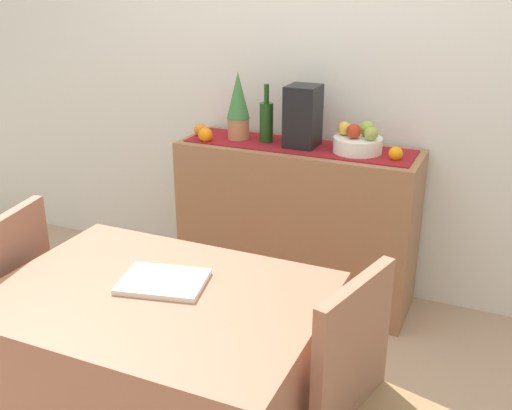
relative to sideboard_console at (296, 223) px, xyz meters
name	(u,v)px	position (x,y,z in m)	size (l,w,h in m)	color
ground_plane	(222,390)	(0.00, -0.92, -0.45)	(6.40, 6.40, 0.02)	tan
room_wall_rear	(317,48)	(0.00, 0.26, 0.91)	(6.40, 0.06, 2.70)	silver
sideboard_console	(296,223)	(0.00, 0.00, 0.00)	(1.28, 0.42, 0.87)	#966645
table_runner	(298,146)	(0.00, 0.00, 0.44)	(1.20, 0.32, 0.01)	maroon
fruit_bowl	(358,145)	(0.32, 0.00, 0.48)	(0.24, 0.24, 0.07)	white
apple_rear	(354,131)	(0.30, -0.03, 0.55)	(0.07, 0.07, 0.07)	#AE2E18
apple_right	(367,129)	(0.35, 0.04, 0.56)	(0.08, 0.08, 0.08)	#8BB13B
apple_upper	(345,128)	(0.24, 0.02, 0.55)	(0.07, 0.07, 0.07)	gold
apple_left	(371,134)	(0.39, -0.03, 0.55)	(0.07, 0.07, 0.07)	#919E43
wine_bottle	(266,121)	(-0.18, 0.00, 0.55)	(0.07, 0.07, 0.31)	#1B4115
coffee_maker	(303,117)	(0.02, 0.00, 0.60)	(0.16, 0.18, 0.32)	black
potted_plant	(238,105)	(-0.34, 0.00, 0.62)	(0.12, 0.12, 0.37)	#B77A50
orange_loose_near_bowl	(200,130)	(-0.57, -0.02, 0.47)	(0.07, 0.07, 0.07)	orange
orange_loose_far	(396,154)	(0.52, -0.05, 0.47)	(0.07, 0.07, 0.07)	orange
orange_loose_mid	(205,135)	(-0.48, -0.12, 0.48)	(0.08, 0.08, 0.08)	orange
dining_table	(163,386)	(0.03, -1.41, -0.07)	(1.09, 0.78, 0.74)	#9F6149
open_book	(163,282)	(0.02, -1.35, 0.31)	(0.28, 0.21, 0.02)	white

